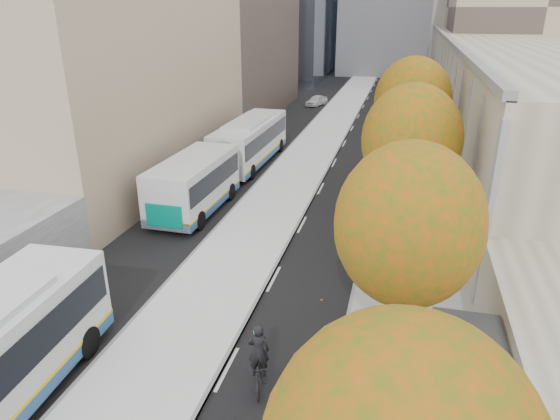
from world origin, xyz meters
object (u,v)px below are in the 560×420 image
(cyclist, at_px, (259,365))
(distant_car, at_px, (316,100))
(bus_far, at_px, (230,156))
(bus_shelter, at_px, (479,373))

(cyclist, relative_size, distant_car, 0.64)
(cyclist, distance_m, distant_car, 48.26)
(bus_far, distance_m, distant_car, 29.10)
(bus_far, relative_size, cyclist, 8.24)
(cyclist, bearing_deg, bus_shelter, -18.28)
(distant_car, bearing_deg, cyclist, -63.60)
(cyclist, height_order, distant_car, cyclist)
(bus_far, xyz_separation_m, distant_car, (0.66, 29.07, -1.11))
(bus_shelter, xyz_separation_m, cyclist, (-6.08, 0.48, -1.34))
(bus_shelter, height_order, bus_far, bus_far)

